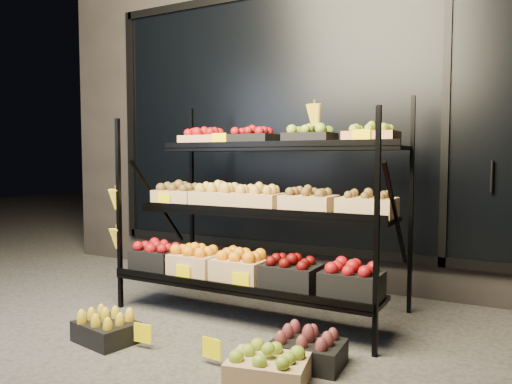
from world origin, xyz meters
The scene contains 8 objects.
ground centered at (0.00, 0.00, 0.00)m, with size 24.00×24.00×0.00m, color #514F4C.
building centered at (0.00, 2.59, 1.75)m, with size 6.00×2.08×3.50m.
display_rack centered at (-0.01, 0.60, 0.79)m, with size 2.18×1.02×1.72m.
tag_floor_a centered at (-0.28, -0.40, 0.06)m, with size 0.13×0.01×0.12m, color #FAE200.
tag_floor_b centered at (0.24, -0.40, 0.06)m, with size 0.13×0.01×0.12m, color #FAE200.
floor_crate_midleft centered at (-0.57, -0.42, 0.09)m, with size 0.43×0.35×0.20m.
floor_crate_midright centered at (0.63, -0.46, 0.10)m, with size 0.47×0.38×0.21m.
floor_crate_right centered at (0.72, -0.12, 0.10)m, with size 0.42×0.32×0.20m.
Camera 1 is at (1.81, -2.73, 1.20)m, focal length 35.00 mm.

